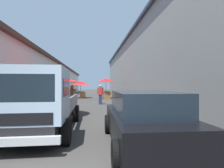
% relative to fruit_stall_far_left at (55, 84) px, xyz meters
% --- Properties ---
extents(ground, '(90.00, 90.00, 0.00)m').
position_rel_fruit_stall_far_left_xyz_m(ground, '(6.24, -1.99, -1.69)').
color(ground, '#3D3A38').
extents(building_left_whitewash, '(49.80, 7.50, 4.08)m').
position_rel_fruit_stall_far_left_xyz_m(building_left_whitewash, '(8.49, 5.31, 0.37)').
color(building_left_whitewash, silver).
rests_on(building_left_whitewash, ground).
extents(building_right_concrete, '(49.80, 7.50, 7.10)m').
position_rel_fruit_stall_far_left_xyz_m(building_right_concrete, '(8.49, -9.29, 1.88)').
color(building_right_concrete, gray).
rests_on(building_right_concrete, ground).
extents(fruit_stall_far_left, '(2.70, 2.70, 2.16)m').
position_rel_fruit_stall_far_left_xyz_m(fruit_stall_far_left, '(0.00, 0.00, 0.00)').
color(fruit_stall_far_left, '#9E9EA3').
rests_on(fruit_stall_far_left, ground).
extents(fruit_stall_near_right, '(2.12, 2.12, 2.46)m').
position_rel_fruit_stall_far_left_xyz_m(fruit_stall_near_right, '(10.91, -3.38, 0.05)').
color(fruit_stall_near_right, '#9E9EA3').
rests_on(fruit_stall_near_right, ground).
extents(fruit_stall_near_left, '(2.12, 2.12, 2.15)m').
position_rel_fruit_stall_far_left_xyz_m(fruit_stall_near_left, '(12.03, -0.40, -0.07)').
color(fruit_stall_near_left, '#9E9EA3').
rests_on(fruit_stall_near_left, ground).
extents(hatchback_car, '(3.93, 1.96, 1.45)m').
position_rel_fruit_stall_far_left_xyz_m(hatchback_car, '(-4.69, -3.30, -0.95)').
color(hatchback_car, black).
rests_on(hatchback_car, ground).
extents(delivery_truck, '(4.95, 2.03, 2.08)m').
position_rel_fruit_stall_far_left_xyz_m(delivery_truck, '(-3.74, -0.35, -0.65)').
color(delivery_truck, black).
rests_on(delivery_truck, ground).
extents(vendor_by_crates, '(0.46, 0.51, 1.63)m').
position_rel_fruit_stall_far_left_xyz_m(vendor_by_crates, '(5.18, -2.50, -0.74)').
color(vendor_by_crates, navy).
rests_on(vendor_by_crates, ground).
extents(vendor_in_shade, '(0.45, 0.51, 1.60)m').
position_rel_fruit_stall_far_left_xyz_m(vendor_in_shade, '(1.12, -0.71, -0.76)').
color(vendor_in_shade, navy).
rests_on(vendor_in_shade, ground).
extents(parked_scooter, '(1.69, 0.36, 1.14)m').
position_rel_fruit_stall_far_left_xyz_m(parked_scooter, '(2.13, -0.02, -1.24)').
color(parked_scooter, black).
rests_on(parked_scooter, ground).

